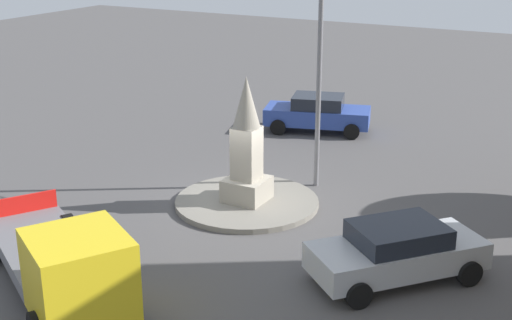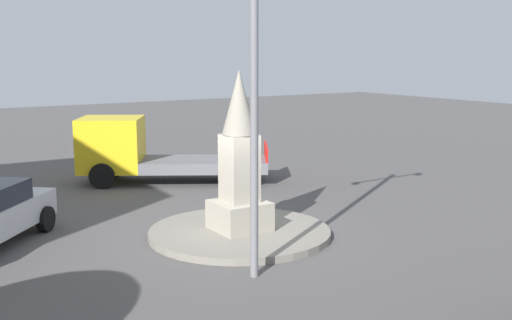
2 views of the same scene
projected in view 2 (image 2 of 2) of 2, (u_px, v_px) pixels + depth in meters
ground_plane at (240, 236)px, 15.37m from camera, size 80.00×80.00×0.00m
traffic_island at (240, 233)px, 15.36m from camera, size 4.45×4.45×0.17m
monument at (239, 163)px, 15.06m from camera, size 1.24×1.24×3.88m
streetlamp at (254, 49)px, 11.84m from camera, size 3.31×0.28×7.41m
truck_yellow_near_island at (143, 152)px, 21.52m from camera, size 6.46×4.96×2.24m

